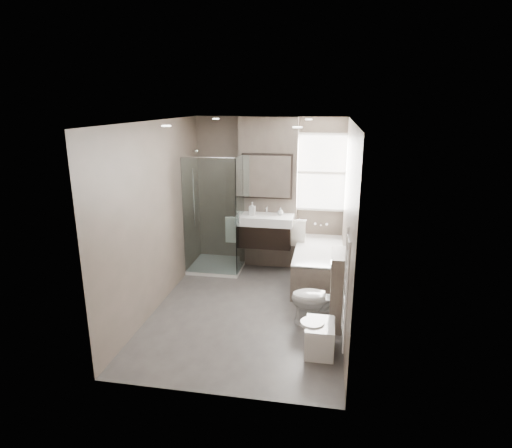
% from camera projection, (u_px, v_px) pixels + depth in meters
% --- Properties ---
extents(room, '(2.70, 3.90, 2.70)m').
position_uv_depth(room, '(249.00, 220.00, 5.74)').
color(room, '#4F4B48').
rests_on(room, ground).
extents(vanity_pier, '(1.00, 0.25, 2.60)m').
position_uv_depth(vanity_pier, '(268.00, 194.00, 7.42)').
color(vanity_pier, '#655A50').
rests_on(vanity_pier, ground).
extents(vanity, '(0.95, 0.47, 0.66)m').
position_uv_depth(vanity, '(265.00, 230.00, 7.24)').
color(vanity, black).
rests_on(vanity, vanity_pier).
extents(mirror_cabinet, '(0.86, 0.08, 0.76)m').
position_uv_depth(mirror_cabinet, '(267.00, 176.00, 7.18)').
color(mirror_cabinet, black).
rests_on(mirror_cabinet, vanity_pier).
extents(towel_left, '(0.24, 0.06, 0.44)m').
position_uv_depth(towel_left, '(233.00, 230.00, 7.33)').
color(towel_left, white).
rests_on(towel_left, vanity_pier).
extents(towel_right, '(0.24, 0.06, 0.44)m').
position_uv_depth(towel_right, '(298.00, 233.00, 7.14)').
color(towel_right, white).
rests_on(towel_right, vanity_pier).
extents(shower_enclosure, '(0.90, 0.90, 2.00)m').
position_uv_depth(shower_enclosure, '(221.00, 243.00, 7.37)').
color(shower_enclosure, white).
rests_on(shower_enclosure, ground).
extents(bathtub, '(0.75, 1.60, 0.57)m').
position_uv_depth(bathtub, '(318.00, 264.00, 6.90)').
color(bathtub, '#655A50').
rests_on(bathtub, ground).
extents(window, '(0.98, 0.06, 1.33)m').
position_uv_depth(window, '(322.00, 173.00, 7.26)').
color(window, white).
rests_on(window, room).
extents(toilet, '(0.71, 0.41, 0.71)m').
position_uv_depth(toilet, '(318.00, 299.00, 5.58)').
color(toilet, white).
rests_on(toilet, ground).
extents(cistern_box, '(0.19, 0.55, 1.00)m').
position_uv_depth(cistern_box, '(337.00, 289.00, 5.52)').
color(cistern_box, '#655A50').
rests_on(cistern_box, ground).
extents(bidet, '(0.40, 0.46, 0.48)m').
position_uv_depth(bidet, '(319.00, 337.00, 4.98)').
color(bidet, white).
rests_on(bidet, ground).
extents(towel_radiator, '(0.03, 0.49, 1.10)m').
position_uv_depth(towel_radiator, '(346.00, 289.00, 4.07)').
color(towel_radiator, silver).
rests_on(towel_radiator, room).
extents(soap_bottle_a, '(0.10, 0.10, 0.22)m').
position_uv_depth(soap_bottle_a, '(252.00, 209.00, 7.17)').
color(soap_bottle_a, white).
rests_on(soap_bottle_a, vanity).
extents(soap_bottle_b, '(0.10, 0.10, 0.13)m').
position_uv_depth(soap_bottle_b, '(280.00, 211.00, 7.17)').
color(soap_bottle_b, white).
rests_on(soap_bottle_b, vanity).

